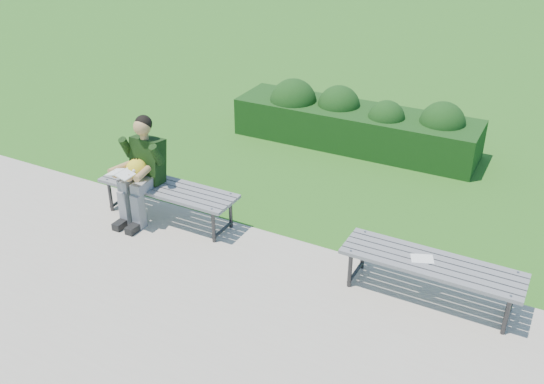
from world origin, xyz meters
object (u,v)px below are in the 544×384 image
at_px(hedge, 354,122).
at_px(paper_sheet, 422,259).
at_px(bench_left, 168,191).
at_px(bench_right, 431,266).
at_px(seated_boy, 141,167).

bearing_deg(hedge, paper_sheet, -58.76).
xyz_separation_m(bench_left, bench_right, (3.28, -0.05, 0.00)).
height_order(hedge, seated_boy, seated_boy).
relative_size(bench_right, seated_boy, 1.37).
height_order(hedge, paper_sheet, hedge).
relative_size(hedge, paper_sheet, 14.56).
height_order(bench_left, seated_boy, seated_boy).
height_order(bench_left, paper_sheet, bench_left).
height_order(hedge, bench_left, hedge).
height_order(seated_boy, paper_sheet, seated_boy).
relative_size(hedge, bench_right, 2.14).
bearing_deg(bench_right, bench_left, 179.10).
bearing_deg(hedge, bench_right, -57.51).
bearing_deg(seated_boy, bench_right, 0.72).
bearing_deg(bench_right, hedge, 122.49).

